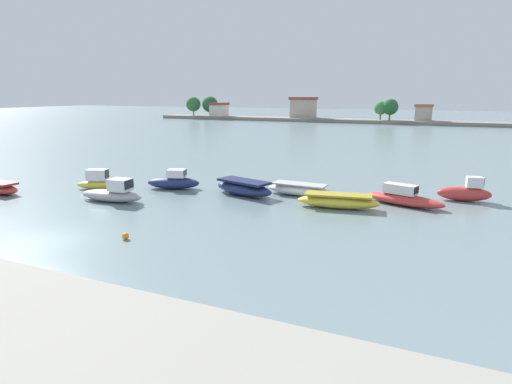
{
  "coord_description": "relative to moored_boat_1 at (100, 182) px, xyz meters",
  "views": [
    {
      "loc": [
        18.94,
        -15.51,
        7.64
      ],
      "look_at": [
        6.26,
        12.79,
        0.55
      ],
      "focal_mm": 30.37,
      "sensor_mm": 36.0,
      "label": 1
    }
  ],
  "objects": [
    {
      "name": "ground_plane",
      "position": [
        6.77,
        -10.78,
        -0.59
      ],
      "size": [
        400.0,
        400.0,
        0.0
      ],
      "primitive_type": "plane",
      "color": "slate"
    },
    {
      "name": "moored_boat_1",
      "position": [
        0.0,
        0.0,
        0.0
      ],
      "size": [
        4.17,
        2.59,
        1.63
      ],
      "rotation": [
        0.0,
        0.0,
        0.37
      ],
      "color": "yellow",
      "rests_on": "ground"
    },
    {
      "name": "moored_boat_2",
      "position": [
        3.84,
        -2.77,
        -0.02
      ],
      "size": [
        5.1,
        2.1,
        1.7
      ],
      "rotation": [
        0.0,
        0.0,
        0.09
      ],
      "color": "#9E9EA3",
      "rests_on": "ground"
    },
    {
      "name": "moored_boat_3",
      "position": [
        5.4,
        2.59,
        -0.0
      ],
      "size": [
        4.57,
        2.82,
        1.6
      ],
      "rotation": [
        0.0,
        0.0,
        0.32
      ],
      "color": "navy",
      "rests_on": "ground"
    },
    {
      "name": "moored_boat_4",
      "position": [
        11.61,
        2.89,
        -0.03
      ],
      "size": [
        5.6,
        3.32,
        1.16
      ],
      "rotation": [
        0.0,
        0.0,
        -0.28
      ],
      "color": "navy",
      "rests_on": "ground"
    },
    {
      "name": "moored_boat_5",
      "position": [
        15.53,
        4.57,
        -0.15
      ],
      "size": [
        5.22,
        1.86,
        0.92
      ],
      "rotation": [
        0.0,
        0.0,
        -0.03
      ],
      "color": "white",
      "rests_on": "ground"
    },
    {
      "name": "moored_boat_6",
      "position": [
        19.13,
        2.06,
        -0.12
      ],
      "size": [
        5.77,
        2.54,
        0.98
      ],
      "rotation": [
        0.0,
        0.0,
        0.17
      ],
      "color": "yellow",
      "rests_on": "ground"
    },
    {
      "name": "moored_boat_7",
      "position": [
        23.12,
        4.71,
        -0.08
      ],
      "size": [
        5.8,
        3.14,
        1.44
      ],
      "rotation": [
        0.0,
        0.0,
        -0.29
      ],
      "color": "#C63833",
      "rests_on": "ground"
    },
    {
      "name": "moored_boat_8",
      "position": [
        27.09,
        7.76,
        0.06
      ],
      "size": [
        3.81,
        1.63,
        1.81
      ],
      "rotation": [
        0.0,
        0.0,
        0.15
      ],
      "color": "#C63833",
      "rests_on": "ground"
    },
    {
      "name": "mooring_buoy_0",
      "position": [
        0.81,
        2.79,
        -0.4
      ],
      "size": [
        0.38,
        0.38,
        0.38
      ],
      "primitive_type": "sphere",
      "color": "orange",
      "rests_on": "ground"
    },
    {
      "name": "mooring_buoy_1",
      "position": [
        10.31,
        -9.05,
        -0.4
      ],
      "size": [
        0.37,
        0.37,
        0.37
      ],
      "primitive_type": "sphere",
      "color": "orange",
      "rests_on": "ground"
    },
    {
      "name": "distant_shoreline",
      "position": [
        -2.16,
        91.02,
        1.23
      ],
      "size": [
        127.59,
        8.26,
        6.72
      ],
      "color": "gray",
      "rests_on": "ground"
    }
  ]
}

